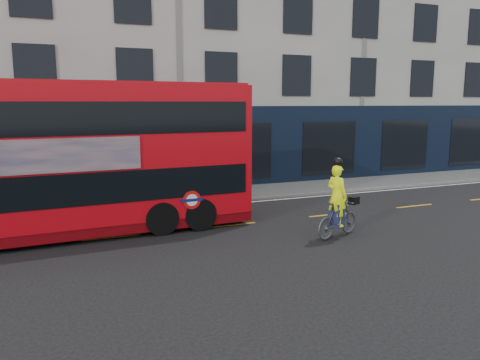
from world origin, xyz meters
TOP-DOWN VIEW (x-y plane):
  - ground at (0.00, 0.00)m, footprint 120.00×120.00m
  - pavement at (0.00, 6.50)m, footprint 60.00×3.00m
  - kerb at (0.00, 5.00)m, footprint 60.00×0.12m
  - building_terrace at (0.00, 12.94)m, footprint 50.00×10.07m
  - road_edge_line at (0.00, 4.70)m, footprint 58.00×0.10m
  - lane_dashes at (0.00, 1.50)m, footprint 58.00×0.12m
  - bus at (-5.28, 2.29)m, footprint 12.04×3.29m
  - cyclist at (2.58, -1.09)m, footprint 1.98×1.14m

SIDE VIEW (x-z plane):
  - ground at x=0.00m, z-range 0.00..0.00m
  - road_edge_line at x=0.00m, z-range 0.00..0.01m
  - lane_dashes at x=0.00m, z-range 0.00..0.01m
  - pavement at x=0.00m, z-range 0.00..0.12m
  - kerb at x=0.00m, z-range 0.00..0.13m
  - cyclist at x=2.58m, z-range -0.41..2.11m
  - bus at x=-5.28m, z-range 0.06..4.87m
  - building_terrace at x=0.00m, z-range -0.01..14.99m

